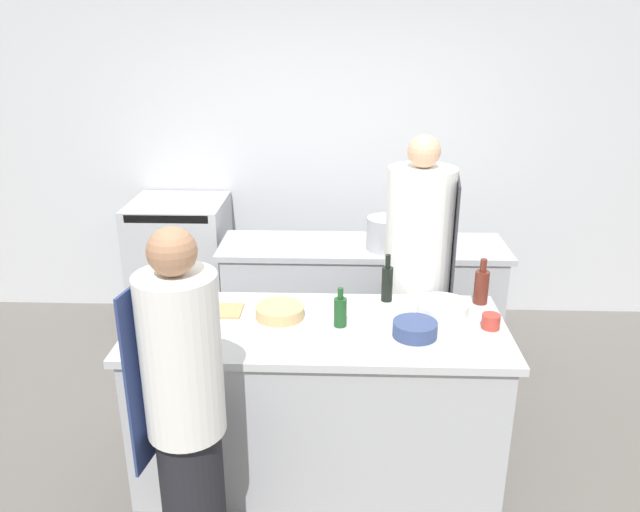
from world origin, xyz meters
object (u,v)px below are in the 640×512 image
(bottle_vinegar, at_px, (340,311))
(bowl_prep_small, at_px, (415,329))
(stockpot, at_px, (387,233))
(cup, at_px, (491,321))
(bowl_ceramic_blue, at_px, (442,308))
(oven_range, at_px, (182,265))
(bottle_wine, at_px, (158,314))
(bottle_olive_oil, at_px, (481,286))
(bowl_mixing_large, at_px, (280,311))
(bottle_cooking_oil, at_px, (387,283))
(chef_at_prep_near, at_px, (186,415))
(chef_at_stove, at_px, (417,280))

(bottle_vinegar, distance_m, bowl_prep_small, 0.39)
(bottle_vinegar, relative_size, stockpot, 0.75)
(bowl_prep_small, distance_m, cup, 0.41)
(bowl_ceramic_blue, bearing_deg, oven_range, 139.15)
(oven_range, height_order, bottle_wine, bottle_wine)
(bottle_olive_oil, bearing_deg, bottle_wine, -166.87)
(bottle_wine, distance_m, bowl_mixing_large, 0.62)
(bottle_wine, bearing_deg, bowl_prep_small, -0.56)
(bottle_olive_oil, xyz_separation_m, stockpot, (-0.46, 0.87, 0.01))
(oven_range, bearing_deg, bowl_ceramic_blue, -40.85)
(bowl_mixing_large, relative_size, bowl_prep_small, 1.16)
(bottle_cooking_oil, bearing_deg, bottle_wine, -160.78)
(chef_at_prep_near, relative_size, bowl_mixing_large, 6.37)
(bowl_prep_small, height_order, cup, bowl_prep_small)
(bottle_cooking_oil, distance_m, bowl_ceramic_blue, 0.34)
(bottle_vinegar, distance_m, cup, 0.77)
(bowl_ceramic_blue, bearing_deg, bottle_cooking_oil, 151.40)
(bottle_olive_oil, relative_size, bottle_cooking_oil, 0.95)
(bowl_prep_small, bearing_deg, bowl_ceramic_blue, 56.50)
(chef_at_stove, bearing_deg, bowl_prep_small, 0.41)
(oven_range, relative_size, cup, 11.27)
(bottle_olive_oil, height_order, stockpot, bottle_olive_oil)
(bowl_ceramic_blue, bearing_deg, bottle_wine, -170.21)
(bowl_mixing_large, bearing_deg, chef_at_stove, 34.96)
(chef_at_prep_near, xyz_separation_m, bowl_ceramic_blue, (1.18, 0.88, 0.09))
(chef_at_prep_near, bearing_deg, oven_range, 24.30)
(cup, bearing_deg, bottle_cooking_oil, 148.05)
(chef_at_stove, distance_m, bowl_prep_small, 0.75)
(bottle_olive_oil, distance_m, bowl_ceramic_blue, 0.28)
(bottle_wine, relative_size, bowl_prep_small, 1.06)
(chef_at_prep_near, bearing_deg, bottle_wine, 33.43)
(bottle_vinegar, xyz_separation_m, stockpot, (0.31, 1.17, 0.03))
(bottle_wine, height_order, bowl_ceramic_blue, bottle_wine)
(bottle_vinegar, height_order, cup, bottle_vinegar)
(oven_range, bearing_deg, bottle_olive_oil, -34.92)
(bottle_wine, distance_m, bowl_prep_small, 1.28)
(bowl_mixing_large, relative_size, bowl_ceramic_blue, 0.93)
(bowl_mixing_large, height_order, stockpot, stockpot)
(chef_at_prep_near, xyz_separation_m, bowl_prep_small, (1.01, 0.62, 0.10))
(bottle_olive_oil, height_order, bottle_cooking_oil, bottle_cooking_oil)
(bottle_olive_oil, xyz_separation_m, bottle_vinegar, (-0.78, -0.30, -0.02))
(chef_at_prep_near, distance_m, bottle_olive_oil, 1.75)
(bowl_ceramic_blue, bearing_deg, chef_at_stove, 99.57)
(chef_at_prep_near, bearing_deg, bowl_mixing_large, -11.75)
(oven_range, distance_m, chef_at_prep_near, 2.56)
(bowl_mixing_large, height_order, bowl_ceramic_blue, bowl_ceramic_blue)
(bowl_ceramic_blue, xyz_separation_m, cup, (0.22, -0.16, 0.01))
(chef_at_stove, xyz_separation_m, bowl_prep_small, (-0.09, -0.74, 0.05))
(chef_at_stove, distance_m, bottle_cooking_oil, 0.40)
(bowl_mixing_large, xyz_separation_m, stockpot, (0.63, 1.08, 0.08))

